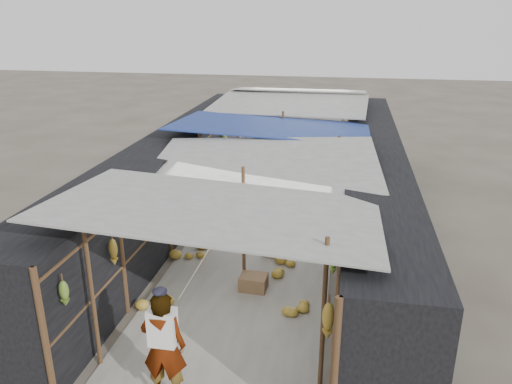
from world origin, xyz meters
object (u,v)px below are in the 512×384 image
Objects in this scene: crate_near at (253,283)px; vendor_elderly at (164,346)px; shopper_blue at (220,206)px; vendor_seated at (310,169)px; black_basin at (314,187)px.

crate_near is 0.31× the size of vendor_elderly.
shopper_blue is at bearing 120.03° from crate_near.
vendor_elderly is 10.68m from vendor_seated.
black_basin is at bearing 85.82° from crate_near.
shopper_blue reaches higher than crate_near.
vendor_elderly is (-1.47, -9.79, 0.81)m from black_basin.
shopper_blue reaches higher than vendor_seated.
vendor_elderly is (-0.71, -3.25, 0.73)m from crate_near.
black_basin is 9.93m from vendor_elderly.
vendor_seated is at bearing 58.55° from shopper_blue.
crate_near is 0.38× the size of shopper_blue.
vendor_elderly is 1.96× the size of vendor_seated.
shopper_blue is 5.05m from vendor_seated.
vendor_seated is (1.27, 10.60, -0.44)m from vendor_elderly.
black_basin is (0.77, 6.54, -0.07)m from crate_near.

